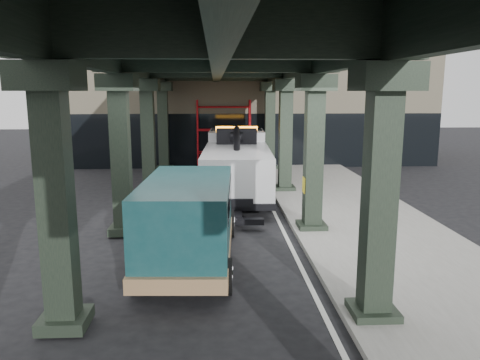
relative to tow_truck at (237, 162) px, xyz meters
name	(u,v)px	position (x,y,z in m)	size (l,w,h in m)	color
ground	(234,254)	(-0.43, -7.57, -1.47)	(90.00, 90.00, 0.00)	black
sidewalk	(369,229)	(4.07, -5.57, -1.40)	(5.00, 40.00, 0.15)	gray
lane_stripe	(284,232)	(1.27, -5.57, -1.46)	(0.12, 38.00, 0.01)	silver
viaduct	(217,58)	(-0.83, -5.57, 3.99)	(7.40, 32.00, 6.40)	black
building	(251,98)	(1.57, 12.43, 2.53)	(22.00, 10.00, 8.00)	#C6B793
scaffolding	(224,133)	(-0.43, 7.08, 0.64)	(3.08, 0.88, 4.00)	red
tow_truck	(237,162)	(0.00, 0.00, 0.00)	(3.06, 9.31, 3.02)	black
towed_van	(189,219)	(-1.62, -8.29, -0.22)	(2.56, 5.85, 2.33)	#123C40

